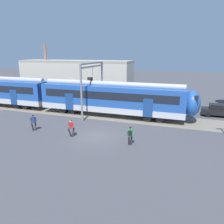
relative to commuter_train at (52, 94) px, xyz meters
name	(u,v)px	position (x,y,z in m)	size (l,w,h in m)	color
ground_plane	(96,136)	(9.57, -7.12, -2.25)	(160.00, 160.00, 0.00)	#424247
track_bed	(38,108)	(-2.48, 0.00, -2.25)	(80.00, 4.40, 0.01)	slate
commuter_train	(52,94)	(0.00, 0.00, 0.00)	(38.05, 3.07, 4.73)	silver
pedestrian_navy	(33,121)	(2.96, -7.72, -1.29)	(0.54, 0.69, 1.67)	#28282D
pedestrian_red	(71,127)	(7.42, -8.00, -1.29)	(0.67, 0.49, 1.67)	#28282D
pedestrian_green	(130,134)	(13.15, -8.08, -1.26)	(0.54, 0.67, 1.67)	#28282D
parked_car_black	(218,110)	(21.34, 3.97, -1.47)	(4.02, 1.79, 1.54)	black
catenary_gantry	(93,81)	(6.17, 0.00, 2.06)	(0.24, 6.64, 6.53)	gray
background_building	(76,79)	(-1.56, 9.96, 0.95)	(20.17, 5.00, 9.20)	beige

